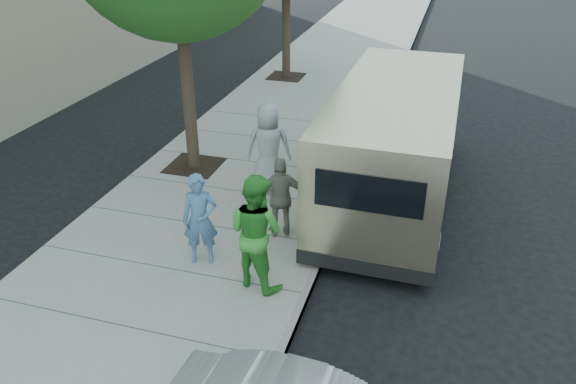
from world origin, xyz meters
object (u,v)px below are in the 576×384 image
at_px(parking_meter, 324,171).
at_px(person_green_shirt, 256,231).
at_px(van, 394,142).
at_px(person_striped_polo, 281,198).
at_px(person_gray_shirt, 269,147).
at_px(person_officer, 200,219).

distance_m(parking_meter, person_green_shirt, 2.43).
height_order(van, person_green_shirt, van).
xyz_separation_m(parking_meter, person_striped_polo, (-0.59, -0.85, -0.23)).
xyz_separation_m(van, person_gray_shirt, (-2.54, -0.52, -0.20)).
height_order(parking_meter, van, van).
bearing_deg(person_gray_shirt, person_officer, 69.91).
height_order(person_officer, person_green_shirt, person_green_shirt).
bearing_deg(parking_meter, person_officer, -104.72).
bearing_deg(person_striped_polo, parking_meter, -145.62).
relative_size(parking_meter, person_green_shirt, 0.71).
relative_size(person_green_shirt, person_gray_shirt, 1.02).
bearing_deg(van, person_green_shirt, -113.43).
distance_m(parking_meter, person_striped_polo, 1.06).
xyz_separation_m(parking_meter, person_officer, (-1.66, -2.03, -0.20)).
height_order(van, person_striped_polo, van).
height_order(parking_meter, person_striped_polo, person_striped_polo).
distance_m(person_officer, person_green_shirt, 1.18).
xyz_separation_m(person_green_shirt, person_gray_shirt, (-0.85, 3.24, -0.01)).
bearing_deg(person_green_shirt, parking_meter, -83.01).
distance_m(van, person_officer, 4.45).
relative_size(person_green_shirt, person_striped_polo, 1.25).
bearing_deg(person_green_shirt, person_gray_shirt, -55.46).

